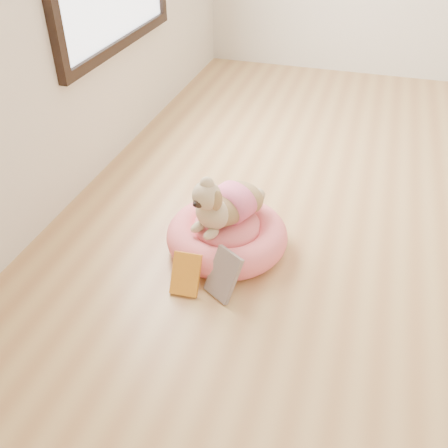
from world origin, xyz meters
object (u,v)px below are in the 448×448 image
(book_yellow, at_px, (186,274))
(dog, at_px, (224,195))
(book_white, at_px, (223,275))
(pet_bed, at_px, (227,236))

(book_yellow, bearing_deg, dog, 74.95)
(book_yellow, bearing_deg, book_white, 5.73)
(pet_bed, distance_m, book_white, 0.32)
(pet_bed, xyz_separation_m, book_yellow, (-0.09, -0.33, 0.01))
(dog, distance_m, book_white, 0.39)
(dog, distance_m, book_yellow, 0.41)
(book_yellow, relative_size, book_white, 0.86)
(pet_bed, height_order, book_white, book_white)
(pet_bed, bearing_deg, book_yellow, -104.99)
(pet_bed, xyz_separation_m, dog, (-0.02, 0.01, 0.23))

